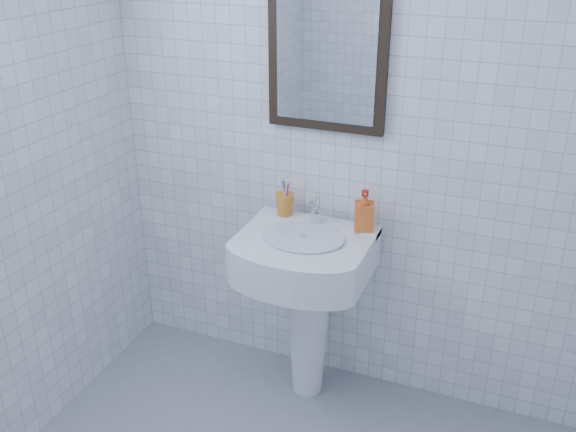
% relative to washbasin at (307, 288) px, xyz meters
% --- Properties ---
extents(wall_back, '(2.20, 0.02, 2.50)m').
position_rel_washbasin_xyz_m(wall_back, '(0.11, 0.21, 0.68)').
color(wall_back, silver).
rests_on(wall_back, ground).
extents(washbasin, '(0.55, 0.41, 0.85)m').
position_rel_washbasin_xyz_m(washbasin, '(0.00, 0.00, 0.00)').
color(washbasin, white).
rests_on(washbasin, ground).
extents(faucet, '(0.05, 0.11, 0.12)m').
position_rel_washbasin_xyz_m(faucet, '(-0.00, 0.10, 0.32)').
color(faucet, silver).
rests_on(faucet, washbasin).
extents(toothbrush_cup, '(0.10, 0.10, 0.10)m').
position_rel_washbasin_xyz_m(toothbrush_cup, '(-0.16, 0.13, 0.32)').
color(toothbrush_cup, orange).
rests_on(toothbrush_cup, washbasin).
extents(soap_dispenser, '(0.10, 0.10, 0.18)m').
position_rel_washbasin_xyz_m(soap_dispenser, '(0.21, 0.12, 0.36)').
color(soap_dispenser, '#CC4D13').
rests_on(soap_dispenser, washbasin).
extents(wall_mirror, '(0.50, 0.04, 0.62)m').
position_rel_washbasin_xyz_m(wall_mirror, '(-0.00, 0.19, 0.98)').
color(wall_mirror, black).
rests_on(wall_mirror, wall_back).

